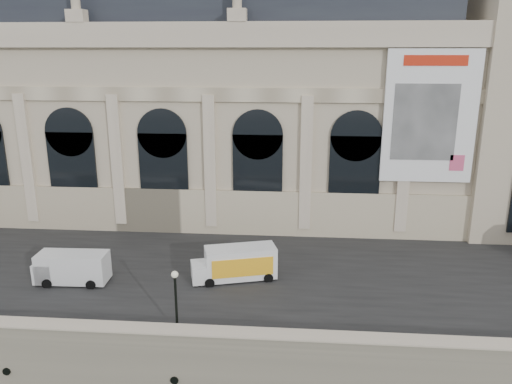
# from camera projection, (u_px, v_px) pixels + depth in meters

# --- Properties ---
(quay) EXTENTS (160.00, 70.00, 6.00)m
(quay) POSITION_uv_depth(u_px,v_px,m) (221.00, 220.00, 68.00)
(quay) COLOR gray
(quay) RESTS_ON ground
(street) EXTENTS (160.00, 24.00, 0.06)m
(street) POSITION_uv_depth(u_px,v_px,m) (188.00, 263.00, 47.04)
(street) COLOR #2D2D2D
(street) RESTS_ON quay
(parapet) EXTENTS (160.00, 1.40, 1.21)m
(parapet) POSITION_uv_depth(u_px,v_px,m) (146.00, 335.00, 34.04)
(parapet) COLOR gray
(parapet) RESTS_ON quay
(museum) EXTENTS (69.00, 18.70, 29.10)m
(museum) POSITION_uv_depth(u_px,v_px,m) (164.00, 99.00, 59.90)
(museum) COLOR tan
(museum) RESTS_ON quay
(van_c) EXTENTS (6.18, 2.70, 2.72)m
(van_c) POSITION_uv_depth(u_px,v_px,m) (69.00, 268.00, 42.71)
(van_c) COLOR silver
(van_c) RESTS_ON quay
(box_truck) EXTENTS (7.66, 4.21, 2.94)m
(box_truck) POSITION_uv_depth(u_px,v_px,m) (236.00, 264.00, 43.34)
(box_truck) COLOR white
(box_truck) RESTS_ON quay
(lamp_right) EXTENTS (0.49, 0.49, 4.80)m
(lamp_right) POSITION_uv_depth(u_px,v_px,m) (176.00, 303.00, 34.74)
(lamp_right) COLOR black
(lamp_right) RESTS_ON quay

